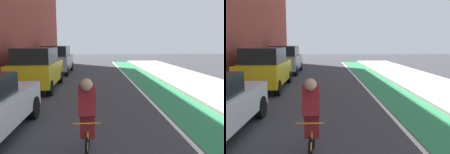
# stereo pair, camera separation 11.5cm
# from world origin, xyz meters

# --- Properties ---
(ground_plane) EXTENTS (74.38, 74.38, 0.00)m
(ground_plane) POSITION_xyz_m (0.00, 12.90, 0.00)
(ground_plane) COLOR #38383D
(bike_lane_paint) EXTENTS (1.60, 33.81, 0.00)m
(bike_lane_paint) POSITION_xyz_m (2.99, 14.90, 0.00)
(bike_lane_paint) COLOR #2D8451
(bike_lane_paint) RESTS_ON ground
(lane_divider_stripe) EXTENTS (0.12, 33.81, 0.00)m
(lane_divider_stripe) POSITION_xyz_m (2.09, 14.90, 0.00)
(lane_divider_stripe) COLOR white
(lane_divider_stripe) RESTS_ON ground
(sidewalk_right) EXTENTS (3.46, 33.81, 0.14)m
(sidewalk_right) POSITION_xyz_m (5.52, 14.90, 0.07)
(sidewalk_right) COLOR #A8A59E
(sidewalk_right) RESTS_ON ground
(parked_suv_yellow_cab) EXTENTS (1.88, 4.33, 1.98)m
(parked_suv_yellow_cab) POSITION_xyz_m (-2.74, 16.02, 1.02)
(parked_suv_yellow_cab) COLOR yellow
(parked_suv_yellow_cab) RESTS_ON ground
(parked_suv_silver) EXTENTS (2.03, 4.44, 1.98)m
(parked_suv_silver) POSITION_xyz_m (-2.74, 22.09, 1.02)
(parked_suv_silver) COLOR #9EA0A8
(parked_suv_silver) RESTS_ON ground
(cyclist_mid) EXTENTS (0.48, 1.69, 1.60)m
(cyclist_mid) POSITION_xyz_m (-0.20, 8.78, 0.81)
(cyclist_mid) COLOR black
(cyclist_mid) RESTS_ON ground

